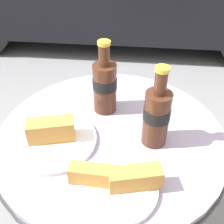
% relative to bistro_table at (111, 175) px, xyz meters
% --- Properties ---
extents(bistro_table, '(0.66, 0.66, 0.76)m').
position_rel_bistro_table_xyz_m(bistro_table, '(0.00, 0.00, 0.00)').
color(bistro_table, '#333333').
rests_on(bistro_table, ground_plane).
extents(cola_bottle_left, '(0.07, 0.07, 0.23)m').
position_rel_bistro_table_xyz_m(cola_bottle_left, '(0.12, -0.02, 0.28)').
color(cola_bottle_left, '#4C2819').
rests_on(cola_bottle_left, bistro_table).
extents(cola_bottle_right, '(0.07, 0.07, 0.23)m').
position_rel_bistro_table_xyz_m(cola_bottle_right, '(-0.03, 0.11, 0.28)').
color(cola_bottle_right, '#4C2819').
rests_on(cola_bottle_right, bistro_table).
extents(lunch_plate_near, '(0.24, 0.24, 0.07)m').
position_rel_bistro_table_xyz_m(lunch_plate_near, '(-0.16, -0.05, 0.21)').
color(lunch_plate_near, white).
rests_on(lunch_plate_near, bistro_table).
extents(lunch_plate_far, '(0.22, 0.20, 0.06)m').
position_rel_bistro_table_xyz_m(lunch_plate_far, '(0.03, -0.19, 0.21)').
color(lunch_plate_far, white).
rests_on(lunch_plate_far, bistro_table).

